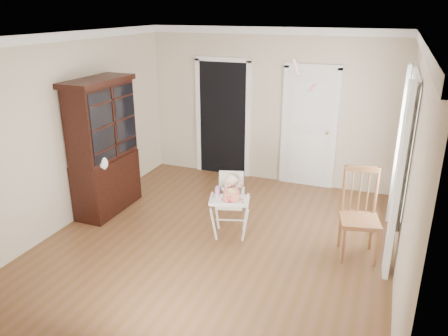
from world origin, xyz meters
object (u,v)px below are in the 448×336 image
at_px(china_cabinet, 104,147).
at_px(dining_chair, 359,217).
at_px(sippy_cup, 217,191).
at_px(cake, 231,195).
at_px(high_chair, 230,198).

height_order(china_cabinet, dining_chair, china_cabinet).
xyz_separation_m(sippy_cup, dining_chair, (1.82, 0.24, -0.17)).
height_order(cake, china_cabinet, china_cabinet).
relative_size(china_cabinet, dining_chair, 1.79).
height_order(cake, dining_chair, dining_chair).
xyz_separation_m(high_chair, china_cabinet, (-2.07, 0.10, 0.46)).
bearing_deg(sippy_cup, dining_chair, 7.57).
relative_size(high_chair, china_cabinet, 0.45).
height_order(high_chair, cake, high_chair).
distance_m(sippy_cup, china_cabinet, 1.98).
height_order(sippy_cup, dining_chair, dining_chair).
relative_size(high_chair, cake, 3.41).
bearing_deg(high_chair, dining_chair, -12.93).
bearing_deg(china_cabinet, dining_chair, -0.01).
bearing_deg(dining_chair, high_chair, 170.39).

